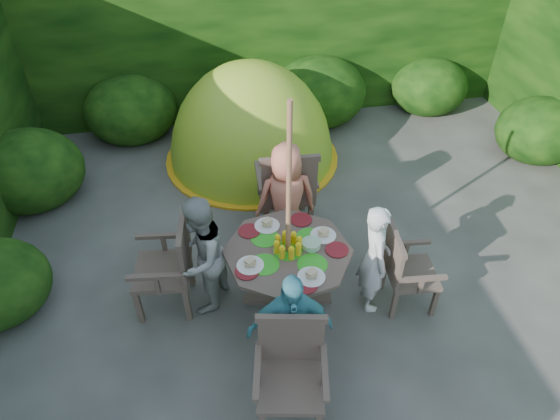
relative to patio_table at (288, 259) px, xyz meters
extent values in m
plane|color=#413F3A|center=(0.58, 0.24, -0.59)|extent=(60.00, 60.00, 0.00)
cube|color=black|center=(0.58, 4.24, 0.66)|extent=(9.00, 1.00, 2.50)
cylinder|color=#47372E|center=(0.00, 0.00, -0.26)|extent=(0.12, 0.12, 0.66)
cube|color=#47372E|center=(0.00, 0.00, -0.56)|extent=(0.87, 0.24, 0.06)
cube|color=#47372E|center=(0.00, 0.00, -0.56)|extent=(0.24, 0.87, 0.06)
cylinder|color=#47372E|center=(0.00, 0.00, 0.09)|extent=(1.39, 1.39, 0.04)
cylinder|color=green|center=(-0.24, -0.14, 0.11)|extent=(0.27, 0.27, 0.00)
cylinder|color=green|center=(0.18, -0.21, 0.11)|extent=(0.27, 0.27, 0.00)
cylinder|color=green|center=(-0.18, 0.21, 0.11)|extent=(0.27, 0.27, 0.00)
cylinder|color=green|center=(0.24, 0.13, 0.11)|extent=(0.27, 0.27, 0.00)
cylinder|color=green|center=(0.00, 0.00, 0.11)|extent=(0.27, 0.27, 0.00)
cylinder|color=white|center=(0.36, 0.13, 0.12)|extent=(0.24, 0.24, 0.01)
cylinder|color=white|center=(-0.14, 0.36, 0.12)|extent=(0.24, 0.24, 0.01)
cylinder|color=white|center=(-0.37, -0.13, 0.12)|extent=(0.24, 0.24, 0.01)
cylinder|color=white|center=(0.13, -0.36, 0.12)|extent=(0.24, 0.24, 0.01)
cylinder|color=red|center=(0.43, -0.08, 0.12)|extent=(0.21, 0.21, 0.01)
cylinder|color=red|center=(0.20, 0.39, 0.12)|extent=(0.21, 0.21, 0.01)
cylinder|color=red|center=(-0.31, 0.32, 0.12)|extent=(0.21, 0.21, 0.01)
cylinder|color=red|center=(-0.40, -0.20, 0.12)|extent=(0.21, 0.21, 0.01)
cylinder|color=red|center=(0.06, -0.44, 0.12)|extent=(0.21, 0.21, 0.01)
cylinder|color=green|center=(0.21, 0.01, 0.14)|extent=(0.17, 0.17, 0.06)
cylinder|color=#965D3C|center=(0.00, 0.00, 0.51)|extent=(0.05, 0.05, 2.20)
cube|color=#47372E|center=(1.16, -0.20, -0.20)|extent=(0.49, 0.50, 0.04)
cube|color=#47372E|center=(1.34, -0.42, -0.40)|extent=(0.05, 0.05, 0.38)
cube|color=#47372E|center=(1.37, -0.02, -0.40)|extent=(0.05, 0.05, 0.38)
cube|color=#47372E|center=(0.94, -0.38, -0.40)|extent=(0.05, 0.05, 0.38)
cube|color=#47372E|center=(0.98, 0.01, -0.40)|extent=(0.05, 0.05, 0.38)
cube|color=#47372E|center=(0.94, -0.18, 0.04)|extent=(0.08, 0.47, 0.45)
cube|color=#47372E|center=(1.14, -0.43, -0.02)|extent=(0.45, 0.08, 0.04)
cube|color=#47372E|center=(1.18, 0.03, -0.02)|extent=(0.45, 0.08, 0.04)
cube|color=#47372E|center=(-1.17, 0.20, -0.15)|extent=(0.57, 0.59, 0.05)
cube|color=#47372E|center=(-1.36, 0.45, -0.37)|extent=(0.06, 0.06, 0.43)
cube|color=#47372E|center=(-1.42, 0.01, -0.37)|extent=(0.06, 0.06, 0.43)
cube|color=#47372E|center=(-0.92, 0.40, -0.37)|extent=(0.06, 0.06, 0.43)
cube|color=#47372E|center=(-0.97, -0.05, -0.37)|extent=(0.06, 0.06, 0.43)
cube|color=#47372E|center=(-0.92, 0.17, 0.13)|extent=(0.10, 0.53, 0.51)
cube|color=#47372E|center=(-1.14, 0.47, 0.06)|extent=(0.51, 0.11, 0.04)
cube|color=#47372E|center=(-1.20, -0.06, 0.06)|extent=(0.51, 0.11, 0.04)
cube|color=#47372E|center=(0.20, 1.16, -0.11)|extent=(0.60, 0.58, 0.06)
cube|color=#47372E|center=(0.46, 1.40, -0.35)|extent=(0.06, 0.06, 0.47)
cube|color=#47372E|center=(-0.04, 1.42, -0.35)|extent=(0.06, 0.06, 0.47)
cube|color=#47372E|center=(0.43, 0.91, -0.35)|extent=(0.06, 0.06, 0.47)
cube|color=#47372E|center=(-0.06, 0.93, -0.35)|extent=(0.06, 0.06, 0.47)
cube|color=#47372E|center=(0.19, 0.89, 0.19)|extent=(0.58, 0.07, 0.56)
cube|color=#47372E|center=(0.49, 1.15, 0.12)|extent=(0.08, 0.56, 0.04)
cube|color=#47372E|center=(-0.09, 1.18, 0.12)|extent=(0.08, 0.56, 0.04)
cube|color=#47372E|center=(-0.21, -1.16, -0.17)|extent=(0.58, 0.57, 0.05)
cube|color=#47372E|center=(-0.37, -0.91, -0.39)|extent=(0.06, 0.06, 0.40)
cube|color=#47372E|center=(0.04, -1.00, -0.39)|extent=(0.06, 0.06, 0.40)
cube|color=#47372E|center=(-0.16, -0.94, 0.09)|extent=(0.50, 0.13, 0.48)
cube|color=#47372E|center=(-0.45, -1.11, 0.02)|extent=(0.14, 0.48, 0.04)
cube|color=#47372E|center=(0.04, -1.21, 0.02)|extent=(0.14, 0.48, 0.04)
imported|color=silver|center=(0.78, -0.14, 0.01)|extent=(0.32, 0.45, 1.19)
imported|color=#A0A29C|center=(-0.79, 0.14, 0.04)|extent=(0.69, 0.76, 1.26)
imported|color=#E2785D|center=(0.13, 0.79, 0.06)|extent=(0.64, 0.42, 1.30)
imported|color=#4DA6B5|center=(-0.14, -0.79, 0.01)|extent=(0.70, 0.31, 1.19)
ellipsoid|color=#A8CB27|center=(0.01, 2.62, -0.59)|extent=(2.75, 2.75, 2.71)
ellipsoid|color=black|center=(-0.20, 1.89, -0.59)|extent=(0.84, 0.60, 0.93)
cylinder|color=#F8A91A|center=(0.01, 2.62, -0.57)|extent=(2.37, 2.37, 0.03)
camera|label=1|loc=(-0.66, -3.19, 3.27)|focal=32.00mm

